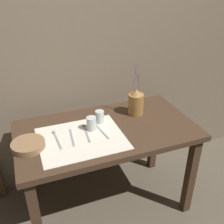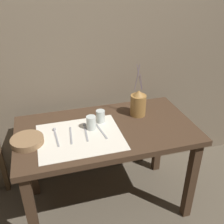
{
  "view_description": "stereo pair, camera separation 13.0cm",
  "coord_description": "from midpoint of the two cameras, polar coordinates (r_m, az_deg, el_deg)",
  "views": [
    {
      "loc": [
        -0.51,
        -1.44,
        1.69
      ],
      "look_at": [
        0.04,
        0.0,
        0.84
      ],
      "focal_mm": 42.0,
      "sensor_mm": 36.0,
      "label": 1
    },
    {
      "loc": [
        -0.39,
        -1.48,
        1.69
      ],
      "look_at": [
        0.04,
        0.0,
        0.84
      ],
      "focal_mm": 42.0,
      "sensor_mm": 36.0,
      "label": 2
    }
  ],
  "objects": [
    {
      "name": "pitcher_with_flowers",
      "position": [
        1.94,
        7.63,
        1.78
      ],
      "size": [
        0.12,
        0.12,
        0.4
      ],
      "color": "olive",
      "rests_on": "wooden_table"
    },
    {
      "name": "spoon_outer",
      "position": [
        1.77,
        -10.25,
        -4.54
      ],
      "size": [
        0.03,
        0.21,
        0.02
      ],
      "color": "#939399",
      "rests_on": "wooden_table"
    },
    {
      "name": "ground_plane",
      "position": [
        2.28,
        0.67,
        -19.06
      ],
      "size": [
        12.0,
        12.0,
        0.0
      ],
      "primitive_type": "plane",
      "color": "brown"
    },
    {
      "name": "fork_inner",
      "position": [
        1.74,
        -6.82,
        -5.11
      ],
      "size": [
        0.03,
        0.2,
        0.0
      ],
      "color": "#939399",
      "rests_on": "wooden_table"
    },
    {
      "name": "glass_tumbler_near",
      "position": [
        1.77,
        -2.48,
        -2.38
      ],
      "size": [
        0.07,
        0.07,
        0.09
      ],
      "color": "silver",
      "rests_on": "wooden_table"
    },
    {
      "name": "glass_tumbler_far",
      "position": [
        1.85,
        -0.52,
        -0.98
      ],
      "size": [
        0.06,
        0.06,
        0.09
      ],
      "color": "silver",
      "rests_on": "wooden_table"
    },
    {
      "name": "fork_outer",
      "position": [
        1.77,
        -0.25,
        -4.2
      ],
      "size": [
        0.04,
        0.2,
        0.0
      ],
      "color": "#939399",
      "rests_on": "wooden_table"
    },
    {
      "name": "wooden_table",
      "position": [
        1.87,
        0.78,
        -6.2
      ],
      "size": [
        1.23,
        0.68,
        0.72
      ],
      "color": "#422D1E",
      "rests_on": "ground_plane"
    },
    {
      "name": "stone_wall_back",
      "position": [
        2.02,
        -2.93,
        14.74
      ],
      "size": [
        7.0,
        0.06,
        2.4
      ],
      "color": "#7A6B56",
      "rests_on": "ground_plane"
    },
    {
      "name": "spoon_inner",
      "position": [
        1.8,
        -3.85,
        -3.53
      ],
      "size": [
        0.03,
        0.21,
        0.02
      ],
      "color": "#939399",
      "rests_on": "wooden_table"
    },
    {
      "name": "wooden_bowl",
      "position": [
        1.71,
        -15.91,
        -6.13
      ],
      "size": [
        0.2,
        0.2,
        0.04
      ],
      "color": "#8E6B47",
      "rests_on": "wooden_table"
    },
    {
      "name": "linen_cloth",
      "position": [
        1.72,
        -4.83,
        -5.46
      ],
      "size": [
        0.55,
        0.45,
        0.0
      ],
      "color": "silver",
      "rests_on": "wooden_table"
    }
  ]
}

